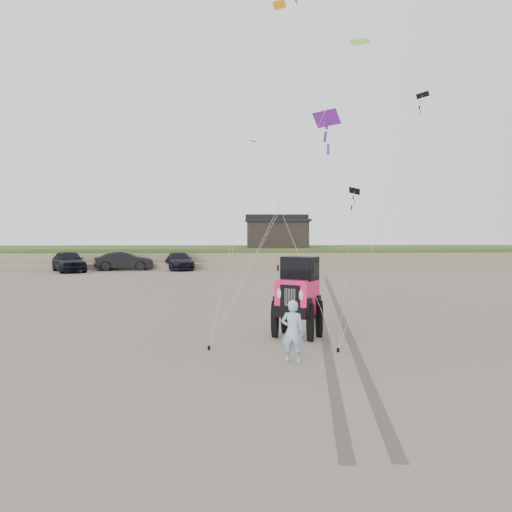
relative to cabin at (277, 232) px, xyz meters
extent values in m
plane|color=#6B6054|center=(-2.00, -37.00, -3.24)|extent=(160.00, 160.00, 0.00)
cube|color=#7A6B54|center=(-2.00, 1.00, -2.54)|extent=(160.00, 12.00, 1.40)
cube|color=#2D4719|center=(-2.00, 1.00, -1.69)|extent=(160.00, 12.00, 0.35)
cube|color=#7A6B54|center=(-2.00, -5.50, -2.99)|extent=(160.00, 3.50, 0.50)
cube|color=black|center=(0.00, 0.00, -0.21)|extent=(6.00, 5.00, 2.60)
cube|color=black|center=(0.00, 0.00, 1.21)|extent=(6.40, 5.40, 0.25)
cube|color=black|center=(0.00, 0.00, 1.59)|extent=(6.40, 1.20, 0.50)
imported|color=black|center=(-18.18, -8.77, -2.34)|extent=(4.41, 5.61, 1.79)
imported|color=black|center=(-13.86, -7.40, -2.43)|extent=(5.11, 2.39, 1.62)
imported|color=black|center=(-9.18, -6.86, -2.49)|extent=(3.29, 5.53, 1.50)
imported|color=#7E93C3|center=(-2.66, -38.09, -2.41)|extent=(0.69, 0.54, 1.66)
cube|color=black|center=(0.44, -31.81, 1.76)|extent=(0.43, 0.41, 0.33)
cube|color=orange|center=(-1.90, -24.98, 11.76)|extent=(0.71, 0.45, 0.40)
cube|color=#711B99|center=(0.08, -27.63, 5.45)|extent=(1.32, 1.17, 0.69)
cube|color=#CF1968|center=(-3.32, -26.20, 4.64)|extent=(0.45, 0.42, 0.13)
cube|color=black|center=(2.64, -32.91, 5.15)|extent=(0.53, 0.42, 0.22)
cube|color=#5ACF24|center=(1.06, -29.84, 8.16)|extent=(0.84, 0.42, 0.50)
cylinder|color=black|center=(-4.94, -36.60, -3.18)|extent=(0.08, 0.08, 0.12)
cylinder|color=black|center=(-1.23, -37.03, -3.18)|extent=(0.08, 0.08, 0.12)
cube|color=#4C443D|center=(-0.40, -29.00, -3.23)|extent=(4.42, 29.74, 0.01)
cube|color=#4C443D|center=(0.40, -29.00, -3.23)|extent=(4.42, 29.74, 0.01)
camera|label=1|loc=(-4.13, -51.01, 0.25)|focal=35.00mm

